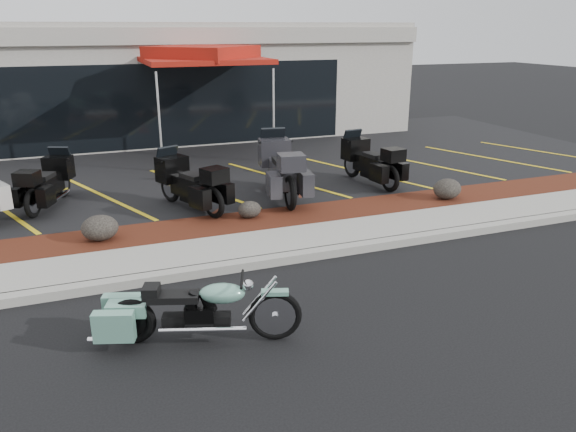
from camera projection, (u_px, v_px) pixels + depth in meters
name	position (u px, v px, depth m)	size (l,w,h in m)	color
ground	(278.00, 288.00, 8.77)	(90.00, 90.00, 0.00)	black
curb	(260.00, 262.00, 9.54)	(24.00, 0.25, 0.15)	gray
sidewalk	(248.00, 248.00, 10.16)	(24.00, 1.20, 0.15)	gray
mulch_bed	(230.00, 227.00, 11.22)	(24.00, 1.20, 0.16)	#3E180E
upper_lot	(180.00, 167.00, 16.00)	(26.00, 9.60, 0.15)	black
dealership_building	(145.00, 79.00, 20.92)	(18.00, 8.16, 4.00)	gray
boulder_left	(100.00, 228.00, 10.22)	(0.66, 0.55, 0.47)	black
boulder_mid	(249.00, 209.00, 11.45)	(0.48, 0.40, 0.34)	black
boulder_right	(447.00, 189.00, 12.69)	(0.65, 0.54, 0.46)	black
hero_cruiser	(275.00, 308.00, 7.18)	(2.59, 0.66, 0.91)	#6BA790
touring_black_front	(62.00, 172.00, 12.73)	(2.03, 0.78, 1.18)	black
touring_black_mid	(169.00, 174.00, 12.37)	(2.17, 0.83, 1.26)	black
touring_grey	(273.00, 158.00, 13.45)	(2.52, 0.96, 1.47)	#2C2B30
touring_black_rear	(352.00, 153.00, 14.42)	(2.15, 0.82, 1.25)	black
traffic_cone	(174.00, 165.00, 15.00)	(0.34, 0.34, 0.40)	red
popup_canopy	(203.00, 56.00, 16.26)	(4.48, 4.48, 3.19)	silver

